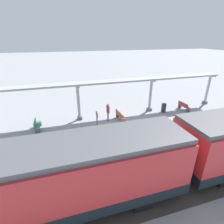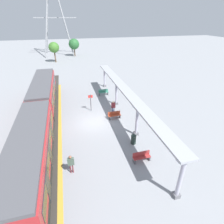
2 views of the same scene
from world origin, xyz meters
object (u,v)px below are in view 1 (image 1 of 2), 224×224
bench_mid_platform (120,116)px  bench_far_end (184,106)px  trash_bin (164,108)px  platform_info_sign (97,122)px  bench_near_end (37,125)px  train_far_carriage (52,181)px  passenger_by_the_benches (108,110)px  canopy_pillar_nearest (208,89)px  canopy_pillar_second (150,95)px  canopy_pillar_third (78,102)px

bench_mid_platform → bench_far_end: size_ratio=1.00×
bench_far_end → trash_bin: 2.34m
trash_bin → platform_info_sign: bearing=110.3°
bench_near_end → train_far_carriage: bearing=-169.4°
platform_info_sign → passenger_by_the_benches: 2.98m
canopy_pillar_nearest → canopy_pillar_second: same height
bench_mid_platform → trash_bin: 5.06m
bench_far_end → platform_info_sign: (-2.67, 10.03, 0.89)m
bench_mid_platform → canopy_pillar_nearest: bearing=-83.5°
trash_bin → bench_mid_platform: bearing=95.6°
trash_bin → passenger_by_the_benches: bearing=93.0°
canopy_pillar_nearest → trash_bin: size_ratio=3.71×
bench_near_end → passenger_by_the_benches: 6.26m
train_far_carriage → canopy_pillar_nearest: train_far_carriage is taller
canopy_pillar_second → bench_far_end: size_ratio=2.24×
canopy_pillar_second → train_far_carriage: bearing=134.3°
bench_mid_platform → bench_far_end: (0.32, -7.36, 0.00)m
canopy_pillar_nearest → platform_info_sign: canopy_pillar_nearest is taller
canopy_pillar_third → passenger_by_the_benches: 2.82m
trash_bin → bench_near_end: bearing=91.0°
bench_near_end → platform_info_sign: size_ratio=0.68×
trash_bin → platform_info_sign: size_ratio=0.41×
train_far_carriage → platform_info_sign: 6.51m
train_far_carriage → bench_far_end: size_ratio=7.78×
train_far_carriage → canopy_pillar_nearest: size_ratio=3.47×
canopy_pillar_nearest → trash_bin: 6.24m
passenger_by_the_benches → platform_info_sign: bearing=148.4°
canopy_pillar_third → platform_info_sign: canopy_pillar_third is taller
train_far_carriage → bench_near_end: size_ratio=7.83×
passenger_by_the_benches → canopy_pillar_nearest: bearing=-84.9°
canopy_pillar_nearest → bench_mid_platform: canopy_pillar_nearest is taller
bench_near_end → bench_mid_platform: same height
canopy_pillar_third → train_far_carriage: bearing=167.0°
train_far_carriage → bench_mid_platform: size_ratio=7.76×
bench_near_end → passenger_by_the_benches: size_ratio=0.88×
canopy_pillar_third → bench_near_end: bearing=104.9°
canopy_pillar_second → passenger_by_the_benches: size_ratio=1.98×
bench_near_end → passenger_by_the_benches: (-0.10, -6.23, 0.63)m
bench_mid_platform → platform_info_sign: (-2.35, 2.67, 0.89)m
platform_info_sign → bench_far_end: bearing=-75.1°
canopy_pillar_nearest → train_far_carriage: bearing=118.9°
train_far_carriage → canopy_pillar_third: train_far_carriage is taller
bench_near_end → canopy_pillar_third: bearing=-75.1°
canopy_pillar_second → bench_far_end: canopy_pillar_second is taller
canopy_pillar_third → platform_info_sign: 3.76m
bench_near_end → bench_far_end: (0.05, -14.70, 0.00)m
trash_bin → passenger_by_the_benches: (-0.32, 6.15, 0.61)m
canopy_pillar_nearest → platform_info_sign: 14.24m
canopy_pillar_nearest → trash_bin: (-0.77, 6.07, -1.26)m
bench_far_end → bench_near_end: bearing=90.2°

